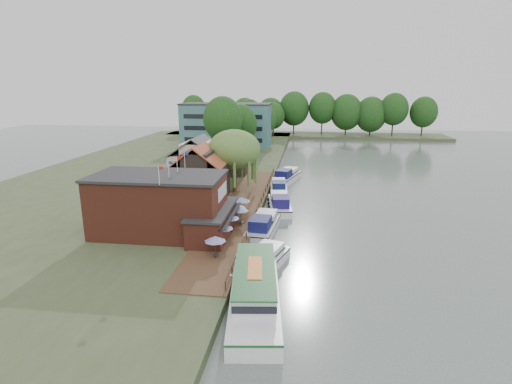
{
  "coord_description": "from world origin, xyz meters",
  "views": [
    {
      "loc": [
        1.34,
        -44.63,
        18.44
      ],
      "look_at": [
        -6.0,
        12.0,
        3.0
      ],
      "focal_mm": 28.0,
      "sensor_mm": 36.0,
      "label": 1
    }
  ],
  "objects_px": {
    "umbrella_1": "(223,234)",
    "cruiser_3": "(279,186)",
    "cottage_b": "(198,160)",
    "cottage_c": "(230,153)",
    "hotel_block": "(227,125)",
    "cruiser_1": "(263,223)",
    "pub": "(175,205)",
    "cruiser_4": "(287,174)",
    "cruiser_2": "(280,201)",
    "cottage_a": "(200,173)",
    "swan": "(250,295)",
    "umbrella_2": "(230,224)",
    "umbrella_4": "(237,213)",
    "cruiser_0": "(262,259)",
    "tour_boat": "(255,288)",
    "willow": "(234,161)",
    "umbrella_0": "(215,247)",
    "umbrella_3": "(241,216)",
    "umbrella_5": "(242,206)"
  },
  "relations": [
    {
      "from": "umbrella_0",
      "to": "umbrella_3",
      "type": "bearing_deg",
      "value": 84.9
    },
    {
      "from": "cruiser_2",
      "to": "umbrella_1",
      "type": "bearing_deg",
      "value": -114.74
    },
    {
      "from": "cottage_a",
      "to": "cottage_b",
      "type": "bearing_deg",
      "value": 106.7
    },
    {
      "from": "cottage_b",
      "to": "willow",
      "type": "bearing_deg",
      "value": -33.69
    },
    {
      "from": "cruiser_4",
      "to": "swan",
      "type": "relative_size",
      "value": 24.72
    },
    {
      "from": "willow",
      "to": "swan",
      "type": "distance_m",
      "value": 33.3
    },
    {
      "from": "tour_boat",
      "to": "umbrella_2",
      "type": "bearing_deg",
      "value": 102.24
    },
    {
      "from": "hotel_block",
      "to": "cottage_c",
      "type": "relative_size",
      "value": 2.99
    },
    {
      "from": "cottage_a",
      "to": "umbrella_1",
      "type": "height_order",
      "value": "cottage_a"
    },
    {
      "from": "cruiser_1",
      "to": "cruiser_2",
      "type": "relative_size",
      "value": 1.0
    },
    {
      "from": "hotel_block",
      "to": "cruiser_2",
      "type": "bearing_deg",
      "value": -71.06
    },
    {
      "from": "hotel_block",
      "to": "umbrella_3",
      "type": "height_order",
      "value": "hotel_block"
    },
    {
      "from": "umbrella_2",
      "to": "umbrella_3",
      "type": "relative_size",
      "value": 1.0
    },
    {
      "from": "cruiser_0",
      "to": "cottage_b",
      "type": "bearing_deg",
      "value": 132.89
    },
    {
      "from": "cottage_c",
      "to": "umbrella_0",
      "type": "height_order",
      "value": "cottage_c"
    },
    {
      "from": "hotel_block",
      "to": "cruiser_1",
      "type": "height_order",
      "value": "hotel_block"
    },
    {
      "from": "cottage_a",
      "to": "cruiser_4",
      "type": "bearing_deg",
      "value": 55.28
    },
    {
      "from": "cottage_a",
      "to": "umbrella_4",
      "type": "relative_size",
      "value": 3.62
    },
    {
      "from": "cottage_c",
      "to": "cruiser_1",
      "type": "height_order",
      "value": "cottage_c"
    },
    {
      "from": "cottage_c",
      "to": "cottage_b",
      "type": "bearing_deg",
      "value": -113.96
    },
    {
      "from": "cruiser_0",
      "to": "cruiser_2",
      "type": "xyz_separation_m",
      "value": [
        0.3,
        20.75,
        0.06
      ]
    },
    {
      "from": "umbrella_3",
      "to": "hotel_block",
      "type": "bearing_deg",
      "value": 102.79
    },
    {
      "from": "cruiser_2",
      "to": "tour_boat",
      "type": "bearing_deg",
      "value": -98.27
    },
    {
      "from": "umbrella_1",
      "to": "cruiser_0",
      "type": "height_order",
      "value": "umbrella_1"
    },
    {
      "from": "umbrella_2",
      "to": "cruiser_2",
      "type": "bearing_deg",
      "value": 69.62
    },
    {
      "from": "umbrella_2",
      "to": "umbrella_3",
      "type": "bearing_deg",
      "value": 75.73
    },
    {
      "from": "cottage_b",
      "to": "cottage_c",
      "type": "relative_size",
      "value": 1.13
    },
    {
      "from": "umbrella_4",
      "to": "pub",
      "type": "bearing_deg",
      "value": -142.54
    },
    {
      "from": "pub",
      "to": "swan",
      "type": "xyz_separation_m",
      "value": [
        10.65,
        -11.97,
        -4.43
      ]
    },
    {
      "from": "umbrella_3",
      "to": "umbrella_2",
      "type": "bearing_deg",
      "value": -104.27
    },
    {
      "from": "umbrella_3",
      "to": "umbrella_5",
      "type": "height_order",
      "value": "same"
    },
    {
      "from": "cruiser_4",
      "to": "tour_boat",
      "type": "bearing_deg",
      "value": -75.6
    },
    {
      "from": "cruiser_0",
      "to": "cruiser_4",
      "type": "xyz_separation_m",
      "value": [
        0.38,
        39.52,
        0.1
      ]
    },
    {
      "from": "hotel_block",
      "to": "umbrella_0",
      "type": "relative_size",
      "value": 10.69
    },
    {
      "from": "umbrella_3",
      "to": "cruiser_1",
      "type": "relative_size",
      "value": 0.22
    },
    {
      "from": "umbrella_1",
      "to": "umbrella_4",
      "type": "bearing_deg",
      "value": 88.18
    },
    {
      "from": "umbrella_1",
      "to": "cruiser_3",
      "type": "height_order",
      "value": "umbrella_1"
    },
    {
      "from": "cottage_c",
      "to": "cruiser_2",
      "type": "distance_m",
      "value": 23.12
    },
    {
      "from": "cottage_a",
      "to": "cottage_c",
      "type": "distance_m",
      "value": 19.03
    },
    {
      "from": "umbrella_3",
      "to": "cruiser_1",
      "type": "distance_m",
      "value": 3.06
    },
    {
      "from": "pub",
      "to": "umbrella_0",
      "type": "height_order",
      "value": "pub"
    },
    {
      "from": "pub",
      "to": "cruiser_4",
      "type": "height_order",
      "value": "pub"
    },
    {
      "from": "umbrella_4",
      "to": "umbrella_5",
      "type": "xyz_separation_m",
      "value": [
        0.04,
        3.19,
        0.0
      ]
    },
    {
      "from": "hotel_block",
      "to": "umbrella_1",
      "type": "height_order",
      "value": "hotel_block"
    },
    {
      "from": "umbrella_2",
      "to": "cruiser_3",
      "type": "distance_m",
      "value": 23.97
    },
    {
      "from": "swan",
      "to": "umbrella_4",
      "type": "bearing_deg",
      "value": 103.49
    },
    {
      "from": "cruiser_2",
      "to": "cottage_b",
      "type": "bearing_deg",
      "value": 137.36
    },
    {
      "from": "umbrella_2",
      "to": "cruiser_2",
      "type": "relative_size",
      "value": 0.22
    },
    {
      "from": "umbrella_2",
      "to": "cottage_b",
      "type": "bearing_deg",
      "value": 113.28
    },
    {
      "from": "umbrella_3",
      "to": "tour_boat",
      "type": "relative_size",
      "value": 0.16
    }
  ]
}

